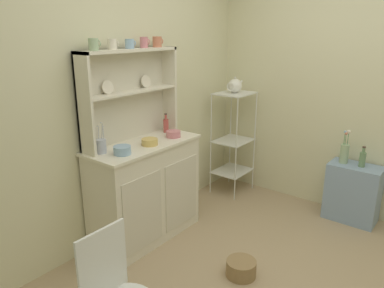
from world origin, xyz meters
TOP-DOWN VIEW (x-y plane):
  - wall_back at (0.00, 1.62)m, footprint 3.84×0.05m
  - wall_right at (1.62, 0.00)m, footprint 0.05×3.84m
  - hutch_cabinet at (-0.02, 1.37)m, footprint 1.04×0.45m
  - hutch_shelf_unit at (-0.02, 1.53)m, footprint 0.96×0.18m
  - bakers_rack at (1.30, 1.29)m, footprint 0.42×0.35m
  - side_shelf_blue at (1.44, 0.00)m, footprint 0.28×0.48m
  - floor_basket at (0.01, 0.39)m, footprint 0.23×0.23m
  - cup_sage_0 at (-0.37, 1.49)m, footprint 0.09×0.07m
  - cup_cream_1 at (-0.19, 1.49)m, footprint 0.08×0.07m
  - cup_sky_2 at (-0.01, 1.49)m, footprint 0.09×0.07m
  - cup_rose_3 at (0.15, 1.49)m, footprint 0.08×0.07m
  - cup_terracotta_4 at (0.31, 1.49)m, footprint 0.09×0.08m
  - bowl_mixing_large at (-0.33, 1.29)m, footprint 0.14×0.14m
  - bowl_floral_medium at (-0.02, 1.29)m, footprint 0.14×0.14m
  - bowl_cream_small at (0.28, 1.29)m, footprint 0.13×0.13m
  - jam_bottle at (0.36, 1.45)m, footprint 0.05×0.05m
  - utensil_jar at (-0.41, 1.45)m, footprint 0.08×0.08m
  - porcelain_teapot at (1.30, 1.29)m, footprint 0.24×0.15m
  - flower_vase at (1.44, 0.12)m, footprint 0.08×0.08m
  - oil_bottle at (1.44, -0.04)m, footprint 0.06×0.06m

SIDE VIEW (x-z plane):
  - floor_basket at x=0.01m, z-range 0.00..0.13m
  - side_shelf_blue at x=1.44m, z-range 0.00..0.57m
  - hutch_cabinet at x=-0.02m, z-range 0.01..0.90m
  - oil_bottle at x=1.44m, z-range 0.55..0.75m
  - flower_vase at x=1.44m, z-range 0.51..0.85m
  - bakers_rack at x=1.30m, z-range 0.11..1.26m
  - bowl_floral_medium at x=-0.02m, z-range 0.89..0.94m
  - bowl_cream_small at x=0.28m, z-range 0.89..0.94m
  - bowl_mixing_large at x=-0.33m, z-range 0.89..0.95m
  - utensil_jar at x=-0.41m, z-range 0.83..1.07m
  - jam_bottle at x=0.36m, z-range 0.87..1.05m
  - porcelain_teapot at x=1.30m, z-range 1.14..1.31m
  - wall_back at x=0.00m, z-range 0.00..2.50m
  - wall_right at x=1.62m, z-range 0.00..2.50m
  - hutch_shelf_unit at x=-0.02m, z-range 0.95..1.72m
  - cup_sky_2 at x=-0.01m, z-range 1.66..1.74m
  - cup_cream_1 at x=-0.19m, z-range 1.66..1.74m
  - cup_rose_3 at x=0.15m, z-range 1.66..1.75m
  - cup_sage_0 at x=-0.37m, z-range 1.66..1.75m
  - cup_terracotta_4 at x=0.31m, z-range 1.66..1.75m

